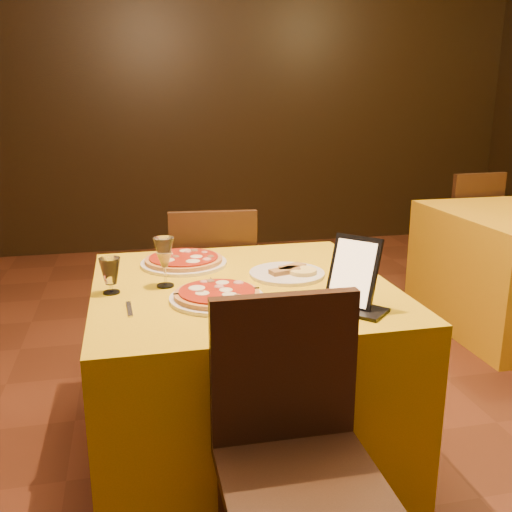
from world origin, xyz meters
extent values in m
cube|color=#5E2D19|center=(0.00, 0.00, -0.01)|extent=(6.00, 7.00, 0.01)
cube|color=black|center=(0.00, 3.50, 1.40)|extent=(6.00, 0.01, 2.80)
cube|color=gold|center=(-0.43, 0.00, 0.38)|extent=(1.10, 1.10, 0.75)
cylinder|color=white|center=(-0.55, -0.16, 0.76)|extent=(0.33, 0.33, 0.01)
cylinder|color=#AD4C23|center=(-0.55, -0.16, 0.77)|extent=(0.30, 0.30, 0.02)
cylinder|color=white|center=(-0.62, 0.30, 0.76)|extent=(0.36, 0.36, 0.01)
cylinder|color=#AD4C23|center=(-0.62, 0.30, 0.77)|extent=(0.32, 0.32, 0.02)
cylinder|color=white|center=(-0.23, 0.07, 0.76)|extent=(0.30, 0.30, 0.01)
cylinder|color=olive|center=(-0.23, 0.07, 0.77)|extent=(0.18, 0.18, 0.02)
cube|color=black|center=(-0.12, -0.32, 0.87)|extent=(0.18, 0.19, 0.23)
cube|color=silver|center=(-0.44, -0.17, 0.75)|extent=(0.03, 0.21, 0.01)
cube|color=silver|center=(-0.84, -0.19, 0.75)|extent=(0.02, 0.14, 0.01)
cube|color=#A9A9B0|center=(-0.47, 0.36, 0.75)|extent=(0.03, 0.16, 0.01)
camera|label=1|loc=(-0.82, -2.00, 1.42)|focal=40.00mm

